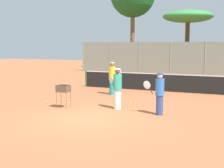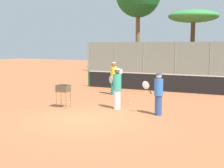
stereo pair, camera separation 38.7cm
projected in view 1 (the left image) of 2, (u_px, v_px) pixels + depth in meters
name	position (u px, v px, depth m)	size (l,w,h in m)	color
ground_plane	(87.00, 119.00, 11.73)	(80.00, 80.00, 0.00)	#B7663D
tennis_net	(151.00, 81.00, 19.01)	(9.15, 0.10, 1.07)	#26592D
back_fence	(187.00, 58.00, 29.13)	(22.46, 0.08, 3.07)	gray
tree_1	(188.00, 17.00, 31.67)	(5.05, 5.05, 6.29)	brown
player_white_outfit	(112.00, 78.00, 17.40)	(0.48, 0.89, 1.82)	teal
player_red_cap	(159.00, 93.00, 12.32)	(0.90, 0.35, 1.67)	#334C8C
player_yellow_shirt	(117.00, 88.00, 13.46)	(0.81, 0.60, 1.77)	white
ball_cart	(63.00, 91.00, 13.70)	(0.56, 0.41, 1.02)	brown
tennis_ball_0	(47.00, 102.00, 15.07)	(0.07, 0.07, 0.07)	#D1E54C
tennis_ball_1	(143.00, 92.00, 18.37)	(0.07, 0.07, 0.07)	#D1E54C
tennis_ball_2	(83.00, 87.00, 20.52)	(0.07, 0.07, 0.07)	#D1E54C
tennis_ball_3	(215.00, 96.00, 16.90)	(0.07, 0.07, 0.07)	#D1E54C
tennis_ball_4	(117.00, 104.00, 14.45)	(0.07, 0.07, 0.07)	#D1E54C
tennis_ball_5	(59.00, 98.00, 16.10)	(0.07, 0.07, 0.07)	#D1E54C
tennis_ball_6	(130.00, 103.00, 14.67)	(0.07, 0.07, 0.07)	#D1E54C
tennis_ball_7	(69.00, 103.00, 14.82)	(0.07, 0.07, 0.07)	#D1E54C
parked_car	(146.00, 65.00, 33.69)	(4.20, 1.70, 1.60)	#3F4C8C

